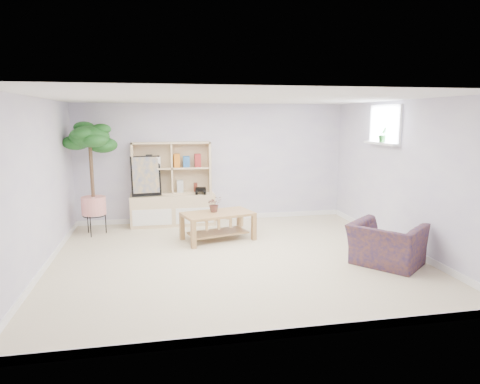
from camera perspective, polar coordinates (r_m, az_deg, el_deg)
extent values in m
cube|color=beige|center=(6.66, -0.57, -8.69)|extent=(5.50, 5.00, 0.01)
cube|color=white|center=(6.31, -0.61, 12.43)|extent=(5.50, 5.00, 0.01)
cube|color=silver|center=(8.83, -3.55, 3.90)|extent=(5.50, 0.01, 2.40)
cube|color=silver|center=(3.98, 5.97, -3.55)|extent=(5.50, 0.01, 2.40)
cube|color=silver|center=(6.47, -25.29, 0.76)|extent=(0.01, 5.00, 2.40)
cube|color=silver|center=(7.38, 20.91, 2.08)|extent=(0.01, 5.00, 2.40)
cube|color=white|center=(7.81, 18.31, 6.17)|extent=(0.14, 1.00, 0.04)
imported|color=#215528|center=(7.49, -3.45, -1.61)|extent=(0.29, 0.27, 0.28)
imported|color=#131650|center=(6.58, 18.97, -6.26)|extent=(1.24, 1.26, 0.70)
imported|color=#1A4720|center=(7.77, 18.49, 7.27)|extent=(0.16, 0.14, 0.27)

